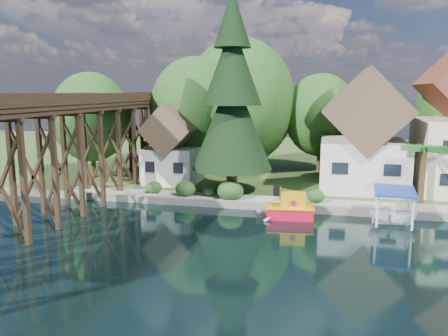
{
  "coord_description": "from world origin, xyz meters",
  "views": [
    {
      "loc": [
        3.5,
        -25.85,
        9.48
      ],
      "look_at": [
        -3.86,
        6.0,
        3.68
      ],
      "focal_mm": 35.0,
      "sensor_mm": 36.0,
      "label": 1
    }
  ],
  "objects_px": {
    "house_left": "(363,139)",
    "palm_tree": "(425,150)",
    "boat_white_a": "(282,212)",
    "conifer": "(232,98)",
    "shed": "(173,149)",
    "trestle_bridge": "(74,143)",
    "boat_canopy": "(393,210)",
    "tugboat": "(291,208)"
  },
  "relations": [
    {
      "from": "tugboat",
      "to": "palm_tree",
      "type": "bearing_deg",
      "value": 26.55
    },
    {
      "from": "house_left",
      "to": "trestle_bridge",
      "type": "bearing_deg",
      "value": -154.79
    },
    {
      "from": "palm_tree",
      "to": "boat_white_a",
      "type": "xyz_separation_m",
      "value": [
        -10.72,
        -4.99,
        -4.4
      ]
    },
    {
      "from": "house_left",
      "to": "palm_tree",
      "type": "height_order",
      "value": "house_left"
    },
    {
      "from": "conifer",
      "to": "tugboat",
      "type": "bearing_deg",
      "value": -43.37
    },
    {
      "from": "palm_tree",
      "to": "tugboat",
      "type": "distance_m",
      "value": 11.97
    },
    {
      "from": "house_left",
      "to": "boat_white_a",
      "type": "distance_m",
      "value": 12.59
    },
    {
      "from": "trestle_bridge",
      "to": "house_left",
      "type": "distance_m",
      "value": 25.42
    },
    {
      "from": "conifer",
      "to": "tugboat",
      "type": "xyz_separation_m",
      "value": [
        5.65,
        -5.34,
        -8.1
      ]
    },
    {
      "from": "trestle_bridge",
      "to": "tugboat",
      "type": "distance_m",
      "value": 17.86
    },
    {
      "from": "tugboat",
      "to": "conifer",
      "type": "bearing_deg",
      "value": 136.63
    },
    {
      "from": "trestle_bridge",
      "to": "conifer",
      "type": "relative_size",
      "value": 2.54
    },
    {
      "from": "house_left",
      "to": "tugboat",
      "type": "height_order",
      "value": "house_left"
    },
    {
      "from": "house_left",
      "to": "boat_white_a",
      "type": "xyz_separation_m",
      "value": [
        -6.41,
        -9.74,
        -4.73
      ]
    },
    {
      "from": "conifer",
      "to": "boat_white_a",
      "type": "height_order",
      "value": "conifer"
    },
    {
      "from": "conifer",
      "to": "boat_white_a",
      "type": "distance_m",
      "value": 11.17
    },
    {
      "from": "palm_tree",
      "to": "boat_white_a",
      "type": "distance_m",
      "value": 12.62
    },
    {
      "from": "shed",
      "to": "boat_white_a",
      "type": "distance_m",
      "value": 14.63
    },
    {
      "from": "conifer",
      "to": "boat_canopy",
      "type": "xyz_separation_m",
      "value": [
        12.92,
        -5.4,
        -7.77
      ]
    },
    {
      "from": "trestle_bridge",
      "to": "boat_canopy",
      "type": "bearing_deg",
      "value": 2.28
    },
    {
      "from": "house_left",
      "to": "boat_white_a",
      "type": "relative_size",
      "value": 2.81
    },
    {
      "from": "house_left",
      "to": "tugboat",
      "type": "bearing_deg",
      "value": -120.5
    },
    {
      "from": "boat_white_a",
      "to": "boat_canopy",
      "type": "relative_size",
      "value": 0.92
    },
    {
      "from": "tugboat",
      "to": "boat_white_a",
      "type": "xyz_separation_m",
      "value": [
        -0.64,
        0.04,
        -0.36
      ]
    },
    {
      "from": "shed",
      "to": "boat_white_a",
      "type": "xyz_separation_m",
      "value": [
        11.59,
        -8.24,
        -3.42
      ]
    },
    {
      "from": "conifer",
      "to": "boat_canopy",
      "type": "distance_m",
      "value": 16.02
    },
    {
      "from": "house_left",
      "to": "tugboat",
      "type": "distance_m",
      "value": 12.17
    },
    {
      "from": "conifer",
      "to": "palm_tree",
      "type": "bearing_deg",
      "value": -1.1
    },
    {
      "from": "palm_tree",
      "to": "shed",
      "type": "bearing_deg",
      "value": 171.71
    },
    {
      "from": "shed",
      "to": "boat_white_a",
      "type": "bearing_deg",
      "value": -35.42
    },
    {
      "from": "palm_tree",
      "to": "conifer",
      "type": "bearing_deg",
      "value": 178.9
    },
    {
      "from": "tugboat",
      "to": "boat_white_a",
      "type": "relative_size",
      "value": 0.95
    },
    {
      "from": "house_left",
      "to": "boat_canopy",
      "type": "height_order",
      "value": "house_left"
    },
    {
      "from": "shed",
      "to": "palm_tree",
      "type": "xyz_separation_m",
      "value": [
        22.31,
        -3.25,
        0.98
      ]
    },
    {
      "from": "house_left",
      "to": "shed",
      "type": "relative_size",
      "value": 1.4
    },
    {
      "from": "trestle_bridge",
      "to": "boat_white_a",
      "type": "xyz_separation_m",
      "value": [
        16.59,
        1.08,
        -4.94
      ]
    },
    {
      "from": "boat_canopy",
      "to": "house_left",
      "type": "bearing_deg",
      "value": 98.69
    },
    {
      "from": "shed",
      "to": "boat_canopy",
      "type": "bearing_deg",
      "value": -23.18
    },
    {
      "from": "tugboat",
      "to": "boat_canopy",
      "type": "relative_size",
      "value": 0.88
    },
    {
      "from": "shed",
      "to": "palm_tree",
      "type": "distance_m",
      "value": 22.57
    },
    {
      "from": "boat_canopy",
      "to": "shed",
      "type": "bearing_deg",
      "value": 156.82
    },
    {
      "from": "palm_tree",
      "to": "house_left",
      "type": "bearing_deg",
      "value": 132.22
    }
  ]
}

